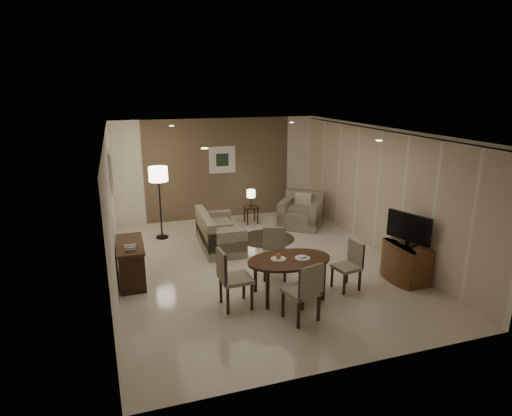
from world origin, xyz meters
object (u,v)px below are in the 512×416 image
object	(u,v)px
chair_far	(275,255)
chair_left	(236,278)
console_desk	(131,263)
sofa	(220,230)
tv_cabinet	(406,262)
floor_lamp	(160,203)
dining_table	(289,278)
chair_near	(301,290)
chair_right	(346,267)
side_table	(251,215)
armchair	(301,210)

from	to	relation	value
chair_far	chair_left	size ratio (longest dim) A/B	0.92
console_desk	sofa	bearing A→B (deg)	31.93
tv_cabinet	floor_lamp	distance (m)	5.58
chair_left	chair_far	bearing A→B (deg)	-52.36
dining_table	sofa	world-z (taller)	sofa
console_desk	chair_near	distance (m)	3.29
chair_right	side_table	xyz separation A→B (m)	(-0.47, 4.20, -0.21)
armchair	console_desk	bearing A→B (deg)	-116.52
dining_table	console_desk	bearing A→B (deg)	150.80
chair_near	chair_far	bearing A→B (deg)	-109.90
sofa	armchair	xyz separation A→B (m)	(2.30, 0.74, 0.05)
side_table	floor_lamp	xyz separation A→B (m)	(-2.38, -0.46, 0.64)
console_desk	tv_cabinet	distance (m)	5.11
sofa	side_table	distance (m)	1.90
sofa	armchair	bearing A→B (deg)	-70.72
chair_far	side_table	bearing A→B (deg)	98.32
chair_right	dining_table	bearing A→B (deg)	-103.75
floor_lamp	chair_left	bearing A→B (deg)	-77.70
chair_near	sofa	size ratio (longest dim) A/B	0.58
chair_left	floor_lamp	world-z (taller)	floor_lamp
floor_lamp	chair_right	bearing A→B (deg)	-52.70
dining_table	side_table	bearing A→B (deg)	81.69
tv_cabinet	armchair	bearing A→B (deg)	100.04
side_table	armchair	bearing A→B (deg)	-33.35
tv_cabinet	chair_near	distance (m)	2.55
sofa	chair_left	bearing A→B (deg)	173.65
console_desk	tv_cabinet	bearing A→B (deg)	-17.05
console_desk	floor_lamp	size ratio (longest dim) A/B	0.70
console_desk	sofa	distance (m)	2.32
chair_right	floor_lamp	world-z (taller)	floor_lamp
tv_cabinet	chair_near	xyz separation A→B (m)	(-2.45, -0.70, 0.14)
dining_table	chair_left	size ratio (longest dim) A/B	1.44
chair_near	chair_right	xyz separation A→B (m)	(1.18, 0.70, -0.06)
armchair	chair_left	bearing A→B (deg)	-88.98
chair_right	chair_left	bearing A→B (deg)	-100.15
chair_far	chair_left	world-z (taller)	chair_left
sofa	side_table	size ratio (longest dim) A/B	3.74
side_table	tv_cabinet	bearing A→B (deg)	-67.63
chair_near	sofa	distance (m)	3.46
chair_right	console_desk	bearing A→B (deg)	-122.51
chair_far	sofa	xyz separation A→B (m)	(-0.61, 1.89, -0.07)
dining_table	chair_near	xyz separation A→B (m)	(-0.11, -0.77, 0.15)
console_desk	floor_lamp	world-z (taller)	floor_lamp
chair_near	armchair	xyz separation A→B (m)	(1.83, 4.16, -0.05)
console_desk	tv_cabinet	size ratio (longest dim) A/B	1.33
chair_far	floor_lamp	distance (m)	3.44
console_desk	side_table	distance (m)	4.16
chair_near	console_desk	bearing A→B (deg)	-56.90
console_desk	chair_right	size ratio (longest dim) A/B	1.39
dining_table	floor_lamp	distance (m)	4.11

